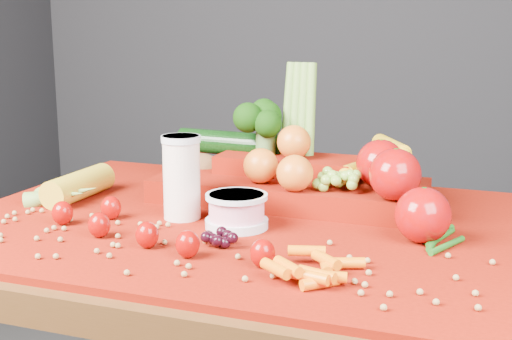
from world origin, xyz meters
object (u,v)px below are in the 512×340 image
(table, at_px, (252,277))
(yogurt_bowl, at_px, (237,210))
(milk_glass, at_px, (182,174))
(produce_mound, at_px, (308,173))

(table, height_order, yogurt_bowl, yogurt_bowl)
(milk_glass, relative_size, yogurt_bowl, 1.38)
(produce_mound, bearing_deg, milk_glass, -135.79)
(table, bearing_deg, milk_glass, -166.77)
(table, relative_size, milk_glass, 7.30)
(table, bearing_deg, yogurt_bowl, -100.90)
(milk_glass, bearing_deg, table, 13.23)
(table, height_order, produce_mound, produce_mound)
(table, height_order, milk_glass, milk_glass)
(table, distance_m, milk_glass, 0.23)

